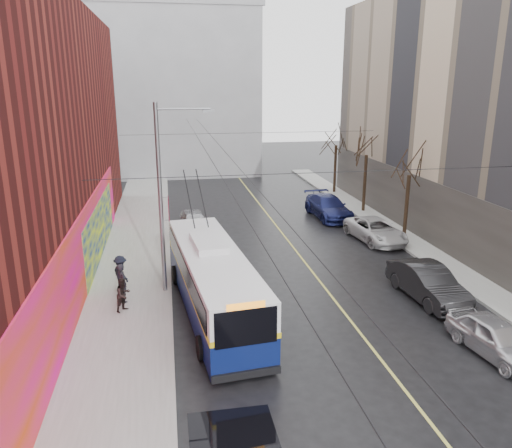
{
  "coord_description": "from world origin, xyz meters",
  "views": [
    {
      "loc": [
        -5.9,
        -12.72,
        9.87
      ],
      "look_at": [
        -1.54,
        11.67,
        2.77
      ],
      "focal_mm": 35.0,
      "sensor_mm": 36.0,
      "label": 1
    }
  ],
  "objects": [
    {
      "name": "ground",
      "position": [
        0.0,
        0.0,
        0.0
      ],
      "size": [
        140.0,
        140.0,
        0.0
      ],
      "primitive_type": "plane",
      "color": "black",
      "rests_on": "ground"
    },
    {
      "name": "sidewalk_left",
      "position": [
        -8.0,
        12.0,
        0.07
      ],
      "size": [
        4.0,
        60.0,
        0.15
      ],
      "primitive_type": "cube",
      "color": "gray",
      "rests_on": "ground"
    },
    {
      "name": "sidewalk_right",
      "position": [
        9.0,
        12.0,
        0.07
      ],
      "size": [
        2.0,
        60.0,
        0.15
      ],
      "primitive_type": "cube",
      "color": "gray",
      "rests_on": "ground"
    },
    {
      "name": "lane_line",
      "position": [
        1.5,
        14.0,
        0.0
      ],
      "size": [
        0.12,
        50.0,
        0.01
      ],
      "primitive_type": "cube",
      "color": "#BFB74C",
      "rests_on": "ground"
    },
    {
      "name": "building_far",
      "position": [
        -6.0,
        44.99,
        9.02
      ],
      "size": [
        20.5,
        12.1,
        18.0
      ],
      "color": "gray",
      "rests_on": "ground"
    },
    {
      "name": "streetlight_pole",
      "position": [
        -6.14,
        10.0,
        4.85
      ],
      "size": [
        2.65,
        0.6,
        9.0
      ],
      "color": "slate",
      "rests_on": "ground"
    },
    {
      "name": "catenary_wires",
      "position": [
        -2.54,
        14.77,
        6.25
      ],
      "size": [
        18.0,
        60.0,
        0.22
      ],
      "color": "black"
    },
    {
      "name": "tree_near",
      "position": [
        9.0,
        16.0,
        4.98
      ],
      "size": [
        3.2,
        3.2,
        6.4
      ],
      "color": "black",
      "rests_on": "ground"
    },
    {
      "name": "tree_mid",
      "position": [
        9.0,
        23.0,
        5.25
      ],
      "size": [
        3.2,
        3.2,
        6.68
      ],
      "color": "black",
      "rests_on": "ground"
    },
    {
      "name": "tree_far",
      "position": [
        9.0,
        30.0,
        5.14
      ],
      "size": [
        3.2,
        3.2,
        6.57
      ],
      "color": "black",
      "rests_on": "ground"
    },
    {
      "name": "pigeons_flying",
      "position": [
        -2.54,
        10.83,
        6.9
      ],
      "size": [
        2.74,
        2.6,
        1.44
      ],
      "color": "slate"
    },
    {
      "name": "trolleybus",
      "position": [
        -4.18,
        7.54,
        1.51
      ],
      "size": [
        3.6,
        11.64,
        5.45
      ],
      "rotation": [
        0.0,
        0.0,
        0.1
      ],
      "color": "#091447",
      "rests_on": "ground"
    },
    {
      "name": "parked_car_a",
      "position": [
        5.8,
        2.11,
        0.7
      ],
      "size": [
        2.19,
        4.31,
        1.41
      ],
      "primitive_type": "imported",
      "rotation": [
        0.0,
        0.0,
        0.13
      ],
      "color": "silver",
      "rests_on": "ground"
    },
    {
      "name": "parked_car_b",
      "position": [
        5.8,
        7.14,
        0.81
      ],
      "size": [
        2.07,
        5.05,
        1.63
      ],
      "primitive_type": "imported",
      "rotation": [
        0.0,
        0.0,
        0.07
      ],
      "color": "black",
      "rests_on": "ground"
    },
    {
      "name": "parked_car_c",
      "position": [
        7.0,
        15.98,
        0.71
      ],
      "size": [
        2.92,
        5.35,
        1.42
      ],
      "primitive_type": "imported",
      "rotation": [
        0.0,
        0.0,
        0.11
      ],
      "color": "#BBBBBD",
      "rests_on": "ground"
    },
    {
      "name": "parked_car_d",
      "position": [
        5.8,
        21.98,
        0.82
      ],
      "size": [
        2.63,
        5.77,
        1.64
      ],
      "primitive_type": "imported",
      "rotation": [
        0.0,
        0.0,
        0.06
      ],
      "color": "navy",
      "rests_on": "ground"
    },
    {
      "name": "following_car",
      "position": [
        -4.34,
        20.04,
        0.73
      ],
      "size": [
        2.03,
        4.42,
        1.47
      ],
      "primitive_type": "imported",
      "rotation": [
        0.0,
        0.0,
        0.07
      ],
      "color": "#9FA0A4",
      "rests_on": "ground"
    },
    {
      "name": "pedestrian_a",
      "position": [
        -8.18,
        9.04,
        1.06
      ],
      "size": [
        0.67,
        0.79,
        1.83
      ],
      "primitive_type": "imported",
      "rotation": [
        0.0,
        0.0,
        1.98
      ],
      "color": "black",
      "rests_on": "sidewalk_left"
    },
    {
      "name": "pedestrian_b",
      "position": [
        -8.08,
        8.04,
        0.91
      ],
      "size": [
        0.93,
        0.93,
        1.52
      ],
      "primitive_type": "imported",
      "rotation": [
        0.0,
        0.0,
        0.81
      ],
      "color": "black",
      "rests_on": "sidewalk_left"
    },
    {
      "name": "pedestrian_c",
      "position": [
        -8.36,
        10.43,
        1.01
      ],
      "size": [
        1.13,
        1.28,
        1.72
      ],
      "primitive_type": "imported",
      "rotation": [
        0.0,
        0.0,
        2.13
      ],
      "color": "black",
      "rests_on": "sidewalk_left"
    }
  ]
}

